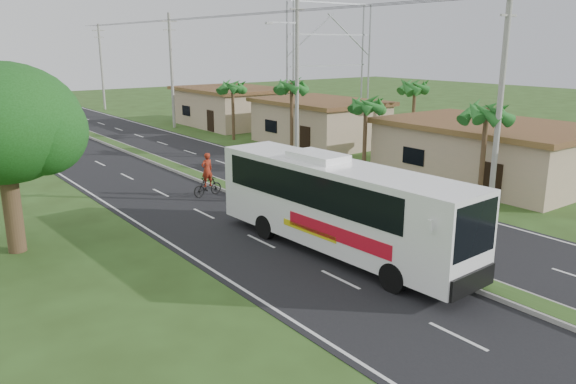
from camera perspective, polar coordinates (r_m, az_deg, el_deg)
ground at (r=22.59m, az=11.97°, el=-6.59°), size 180.00×180.00×0.00m
road_asphalt at (r=38.15m, az=-11.14°, el=2.27°), size 14.00×160.00×0.02m
median_strip at (r=38.13m, az=-11.15°, el=2.40°), size 1.20×160.00×0.18m
lane_edge_left at (r=35.85m, az=-20.79°, el=0.75°), size 0.12×160.00×0.01m
lane_edge_right at (r=41.43m, az=-2.79°, el=3.50°), size 0.12×160.00×0.01m
shop_near at (r=36.48m, az=19.65°, el=3.94°), size 8.60×12.60×3.52m
shop_mid at (r=47.05m, az=3.21°, el=7.15°), size 7.60×10.60×3.67m
shop_far at (r=58.37m, az=-5.77°, el=8.67°), size 8.60×11.60×3.82m
palm_verge_a at (r=30.28m, az=19.54°, el=7.57°), size 2.40×2.40×5.45m
palm_verge_b at (r=36.34m, az=7.93°, el=8.74°), size 2.40×2.40×5.05m
palm_verge_c at (r=41.15m, az=0.38°, el=10.65°), size 2.40×2.40×5.85m
palm_verge_d at (r=48.89m, az=-5.67°, el=10.57°), size 2.40×2.40×5.25m
palm_behind_shop at (r=44.24m, az=12.77°, el=10.34°), size 2.40×2.40×5.65m
utility_pole_a at (r=29.23m, az=20.79°, el=9.07°), size 1.60×0.28×11.00m
utility_pole_b at (r=40.09m, az=0.88°, el=12.16°), size 3.20×0.28×12.00m
utility_pole_c at (r=57.24m, az=-11.75°, el=12.08°), size 1.60×0.28×11.00m
utility_pole_d at (r=75.78m, az=-18.42°, el=12.05°), size 1.60×0.28×10.50m
billboard_lattice at (r=57.93m, az=4.28°, el=13.51°), size 10.18×1.18×12.07m
coach_bus_main at (r=22.09m, az=5.02°, el=-0.93°), size 3.12×12.19×3.90m
coach_bus_far at (r=71.76m, az=-26.28°, el=8.51°), size 3.26×12.78×3.69m
motorcyclist at (r=30.99m, az=-8.19°, el=1.18°), size 1.81×0.65×2.42m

